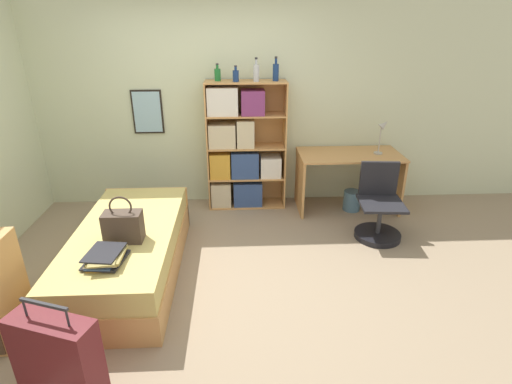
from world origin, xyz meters
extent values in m
plane|color=gray|center=(0.00, 0.00, 0.00)|extent=(14.00, 14.00, 0.00)
cube|color=beige|center=(0.00, 1.74, 1.30)|extent=(10.00, 0.06, 2.60)
cube|color=black|center=(-0.73, 1.70, 1.22)|extent=(0.37, 0.02, 0.54)
cube|color=#99C1D6|center=(-0.73, 1.69, 1.22)|extent=(0.33, 0.01, 0.50)
cube|color=tan|center=(-0.68, 0.00, 0.14)|extent=(0.92, 1.97, 0.27)
cube|color=tan|center=(-0.68, 0.00, 0.38)|extent=(0.89, 1.94, 0.21)
cube|color=tan|center=(-0.68, 0.97, 0.24)|extent=(0.92, 0.04, 0.49)
cube|color=#47382D|center=(-0.63, -0.21, 0.62)|extent=(0.32, 0.18, 0.27)
torus|color=#47382D|center=(-0.63, -0.21, 0.81)|extent=(0.19, 0.02, 0.19)
cube|color=gold|center=(-0.70, -0.55, 0.49)|extent=(0.23, 0.32, 0.01)
cube|color=#232328|center=(-0.69, -0.55, 0.51)|extent=(0.33, 0.36, 0.02)
cube|color=#334C84|center=(-0.70, -0.56, 0.52)|extent=(0.22, 0.33, 0.01)
cube|color=beige|center=(-0.70, -0.54, 0.53)|extent=(0.26, 0.32, 0.01)
cube|color=#99894C|center=(-0.67, -0.55, 0.55)|extent=(0.25, 0.29, 0.02)
cube|color=#99894C|center=(-0.69, -0.56, 0.57)|extent=(0.24, 0.37, 0.01)
cube|color=#232328|center=(-0.70, -0.55, 0.58)|extent=(0.30, 0.35, 0.01)
cube|color=#5B191E|center=(-0.77, -1.38, 0.31)|extent=(0.59, 0.37, 0.62)
cylinder|color=#2D2D33|center=(-0.92, -1.33, 0.68)|extent=(0.01, 0.01, 0.12)
cylinder|color=#2D2D33|center=(-0.63, -1.43, 0.68)|extent=(0.01, 0.01, 0.12)
cube|color=#2D2D33|center=(-0.77, -1.38, 0.74)|extent=(0.32, 0.13, 0.02)
cube|color=tan|center=(0.01, 1.52, 0.80)|extent=(0.02, 0.33, 1.61)
cube|color=tan|center=(0.97, 1.52, 0.80)|extent=(0.02, 0.33, 1.61)
cube|color=tan|center=(0.49, 1.69, 0.80)|extent=(0.98, 0.01, 1.61)
cube|color=tan|center=(0.49, 1.52, 0.01)|extent=(0.94, 0.33, 0.02)
cube|color=tan|center=(0.49, 1.52, 0.40)|extent=(0.94, 0.33, 0.02)
cube|color=tan|center=(0.49, 1.52, 0.80)|extent=(0.94, 0.33, 0.02)
cube|color=tan|center=(0.49, 1.52, 1.20)|extent=(0.94, 0.33, 0.02)
cube|color=tan|center=(0.49, 1.52, 1.60)|extent=(0.94, 0.33, 0.02)
cube|color=beige|center=(0.15, 1.51, 0.18)|extent=(0.25, 0.25, 0.32)
cube|color=#334C84|center=(0.50, 1.51, 0.18)|extent=(0.37, 0.25, 0.32)
cube|color=gold|center=(0.15, 1.51, 0.57)|extent=(0.25, 0.25, 0.32)
cube|color=#334C84|center=(0.47, 1.51, 0.58)|extent=(0.34, 0.25, 0.33)
cube|color=silver|center=(0.80, 1.51, 0.54)|extent=(0.26, 0.25, 0.26)
cube|color=beige|center=(0.19, 1.51, 0.96)|extent=(0.33, 0.25, 0.29)
cube|color=beige|center=(0.48, 1.51, 0.98)|extent=(0.21, 0.25, 0.34)
cube|color=silver|center=(0.21, 1.51, 1.38)|extent=(0.37, 0.25, 0.33)
cube|color=#7A336B|center=(0.57, 1.51, 1.36)|extent=(0.28, 0.25, 0.29)
cylinder|color=#1E6B2D|center=(0.16, 1.55, 1.68)|extent=(0.07, 0.07, 0.14)
cylinder|color=#1E6B2D|center=(0.16, 1.55, 1.77)|extent=(0.03, 0.03, 0.04)
cylinder|color=#232328|center=(0.16, 1.55, 1.80)|extent=(0.03, 0.03, 0.02)
cylinder|color=navy|center=(0.37, 1.48, 1.67)|extent=(0.07, 0.07, 0.13)
cylinder|color=navy|center=(0.37, 1.48, 1.75)|extent=(0.03, 0.03, 0.04)
cylinder|color=#232328|center=(0.37, 1.48, 1.78)|extent=(0.03, 0.03, 0.01)
cylinder|color=#B7BCC1|center=(0.61, 1.48, 1.70)|extent=(0.07, 0.07, 0.19)
cylinder|color=#B7BCC1|center=(0.61, 1.48, 1.82)|extent=(0.03, 0.03, 0.06)
cylinder|color=#232328|center=(0.61, 1.48, 1.86)|extent=(0.03, 0.03, 0.02)
cylinder|color=navy|center=(0.84, 1.51, 1.70)|extent=(0.07, 0.07, 0.19)
cylinder|color=navy|center=(0.84, 1.51, 1.83)|extent=(0.03, 0.03, 0.06)
cylinder|color=#232328|center=(0.84, 1.51, 1.87)|extent=(0.03, 0.03, 0.02)
cube|color=tan|center=(1.77, 1.36, 0.73)|extent=(1.26, 0.66, 0.02)
cube|color=tan|center=(1.16, 1.36, 0.36)|extent=(0.03, 0.62, 0.72)
cube|color=tan|center=(2.38, 1.36, 0.36)|extent=(0.03, 0.62, 0.72)
cylinder|color=#ADA89E|center=(2.12, 1.34, 0.75)|extent=(0.11, 0.11, 0.02)
cylinder|color=#ADA89E|center=(2.12, 1.34, 0.92)|extent=(0.02, 0.02, 0.33)
cone|color=#ADA89E|center=(2.15, 1.34, 1.11)|extent=(0.13, 0.09, 0.13)
cylinder|color=black|center=(1.94, 0.57, 0.03)|extent=(0.51, 0.51, 0.06)
cylinder|color=#333338|center=(1.94, 0.57, 0.20)|extent=(0.05, 0.05, 0.40)
cube|color=black|center=(1.94, 0.57, 0.42)|extent=(0.50, 0.50, 0.03)
cube|color=black|center=(1.96, 0.79, 0.63)|extent=(0.42, 0.07, 0.39)
cylinder|color=slate|center=(1.84, 1.30, 0.13)|extent=(0.22, 0.22, 0.26)
camera|label=1|loc=(0.38, -3.31, 2.27)|focal=28.00mm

